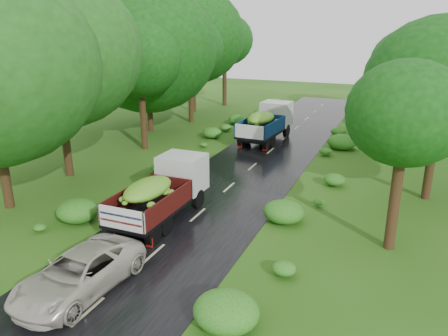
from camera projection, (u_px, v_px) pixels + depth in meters
The scene contains 10 objects.
ground at pixel (88, 312), 13.83m from camera, with size 120.00×120.00×0.00m, color #1D490F.
road at pixel (167, 243), 18.21m from camera, with size 6.50×80.00×0.02m, color black.
road_lines at pixel (178, 232), 19.08m from camera, with size 0.12×69.60×0.00m.
truck_near at pixel (164, 189), 20.12m from camera, with size 2.22×6.12×2.57m.
truck_far at pixel (267, 121), 33.74m from camera, with size 2.73×6.65×2.74m.
car at pixel (79, 273), 14.70m from camera, with size 2.29×4.97×1.38m, color beige.
utility_pole at pixel (377, 95), 32.26m from camera, with size 1.19×0.57×7.17m.
trees_left at pixel (143, 48), 32.94m from camera, with size 7.15×34.68×9.60m.
trees_right at pixel (421, 76), 29.39m from camera, with size 5.70×30.94×7.56m.
shrubs at pixel (241, 171), 26.00m from camera, with size 11.90×44.00×0.70m.
Camera 1 is at (8.47, -9.14, 8.69)m, focal length 35.00 mm.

